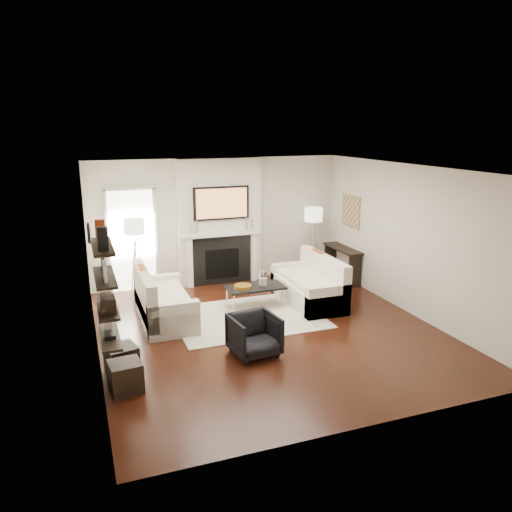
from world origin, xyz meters
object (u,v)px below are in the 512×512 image
object	(u,v)px
loveseat_left_base	(165,309)
lamp_right_shade	(314,215)
loveseat_right_base	(308,292)
coffee_table	(255,287)
armchair	(254,333)
ottoman_near	(122,360)
lamp_left_shade	(134,226)

from	to	relation	value
loveseat_left_base	lamp_right_shade	bearing A→B (deg)	21.91
loveseat_right_base	lamp_right_shade	size ratio (longest dim) A/B	4.50
coffee_table	armchair	size ratio (longest dim) A/B	1.60
loveseat_right_base	coffee_table	bearing A→B (deg)	174.18
coffee_table	armchair	bearing A→B (deg)	-110.48
loveseat_right_base	ottoman_near	xyz separation A→B (m)	(-3.69, -1.70, -0.01)
ottoman_near	lamp_left_shade	bearing A→B (deg)	78.97
loveseat_right_base	lamp_left_shade	size ratio (longest dim) A/B	4.50
armchair	ottoman_near	distance (m)	1.94
loveseat_left_base	lamp_right_shade	distance (m)	4.08
loveseat_left_base	ottoman_near	size ratio (longest dim) A/B	4.50
loveseat_left_base	coffee_table	world-z (taller)	same
lamp_left_shade	ottoman_near	world-z (taller)	lamp_left_shade
coffee_table	armchair	xyz separation A→B (m)	(-0.71, -1.89, -0.06)
loveseat_left_base	coffee_table	bearing A→B (deg)	1.85
armchair	ottoman_near	size ratio (longest dim) A/B	1.72
lamp_left_shade	armchair	bearing A→B (deg)	-68.05
lamp_left_shade	ottoman_near	bearing A→B (deg)	-101.03
lamp_right_shade	ottoman_near	size ratio (longest dim) A/B	1.00
loveseat_right_base	ottoman_near	distance (m)	4.06
loveseat_right_base	loveseat_left_base	bearing A→B (deg)	178.94
armchair	ottoman_near	bearing A→B (deg)	170.52
loveseat_right_base	armchair	xyz separation A→B (m)	(-1.76, -1.78, 0.13)
loveseat_left_base	armchair	xyz separation A→B (m)	(1.02, -1.83, 0.13)
armchair	ottoman_near	world-z (taller)	armchair
coffee_table	armchair	distance (m)	2.02
coffee_table	ottoman_near	xyz separation A→B (m)	(-2.64, -1.80, -0.20)
coffee_table	lamp_right_shade	size ratio (longest dim) A/B	2.75
armchair	lamp_left_shade	distance (m)	3.69
ottoman_near	coffee_table	bearing A→B (deg)	34.33
loveseat_left_base	coffee_table	xyz separation A→B (m)	(1.72, 0.06, 0.19)
armchair	lamp_left_shade	xyz separation A→B (m)	(-1.32, 3.27, 1.11)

